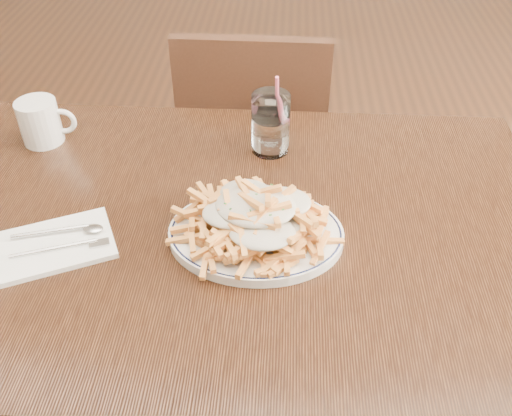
# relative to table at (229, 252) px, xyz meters

# --- Properties ---
(table) EXTENTS (1.20, 0.80, 0.75)m
(table) POSITION_rel_table_xyz_m (0.00, 0.00, 0.00)
(table) COLOR black
(table) RESTS_ON ground
(chair_far) EXTENTS (0.40, 0.40, 0.87)m
(chair_far) POSITION_rel_table_xyz_m (0.01, 0.64, -0.18)
(chair_far) COLOR black
(chair_far) RESTS_ON ground
(fries_plate) EXTENTS (0.31, 0.27, 0.02)m
(fries_plate) POSITION_rel_table_xyz_m (0.05, -0.04, 0.09)
(fries_plate) COLOR silver
(fries_plate) RESTS_ON table
(loaded_fries) EXTENTS (0.31, 0.28, 0.08)m
(loaded_fries) POSITION_rel_table_xyz_m (0.05, -0.04, 0.14)
(loaded_fries) COLOR #DA9042
(loaded_fries) RESTS_ON fries_plate
(napkin) EXTENTS (0.24, 0.21, 0.01)m
(napkin) POSITION_rel_table_xyz_m (-0.29, -0.09, 0.08)
(napkin) COLOR white
(napkin) RESTS_ON table
(cutlery) EXTENTS (0.18, 0.11, 0.01)m
(cutlery) POSITION_rel_table_xyz_m (-0.29, -0.08, 0.09)
(cutlery) COLOR silver
(cutlery) RESTS_ON napkin
(water_glass) EXTENTS (0.08, 0.08, 0.17)m
(water_glass) POSITION_rel_table_xyz_m (0.07, 0.24, 0.14)
(water_glass) COLOR white
(water_glass) RESTS_ON table
(coffee_mug) EXTENTS (0.12, 0.09, 0.09)m
(coffee_mug) POSITION_rel_table_xyz_m (-0.42, 0.24, 0.13)
(coffee_mug) COLOR silver
(coffee_mug) RESTS_ON table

